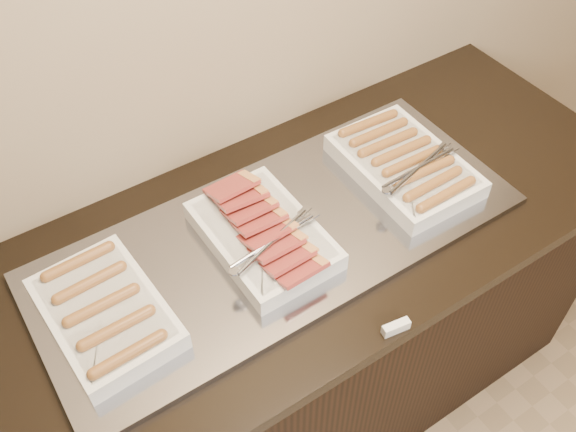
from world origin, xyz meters
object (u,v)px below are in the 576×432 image
object	(u,v)px
counter	(275,339)
dish_left	(105,312)
dish_center	(263,234)
warming_tray	(279,237)
dish_right	(405,164)

from	to	relation	value
counter	dish_left	size ratio (longest dim) A/B	5.85
counter	dish_center	world-z (taller)	dish_center
warming_tray	dish_center	bearing A→B (deg)	-175.12
warming_tray	dish_right	bearing A→B (deg)	-0.52
warming_tray	dish_right	size ratio (longest dim) A/B	3.11
warming_tray	dish_center	xyz separation A→B (m)	(-0.05, -0.00, 0.04)
dish_left	dish_center	world-z (taller)	dish_center
counter	dish_left	distance (m)	0.65
counter	dish_right	distance (m)	0.65
dish_left	dish_right	xyz separation A→B (m)	(0.84, -0.00, 0.00)
dish_center	dish_left	bearing A→B (deg)	178.75
dish_center	warming_tray	bearing A→B (deg)	4.20
counter	warming_tray	size ratio (longest dim) A/B	1.72
warming_tray	dish_center	distance (m)	0.06
dish_left	dish_right	bearing A→B (deg)	-3.51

